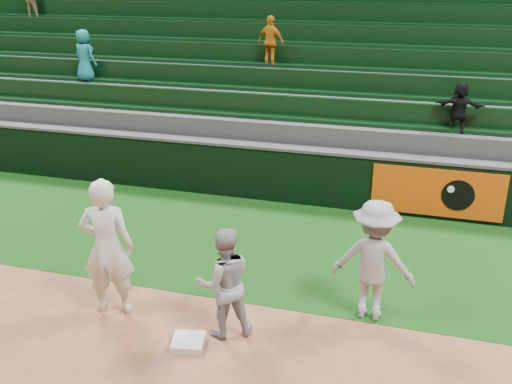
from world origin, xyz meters
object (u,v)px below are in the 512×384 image
at_px(baserunner, 224,283).
at_px(base_coach, 374,261).
at_px(first_baseman, 107,247).
at_px(first_base, 188,342).

xyz_separation_m(baserunner, base_coach, (1.92, 1.01, 0.11)).
bearing_deg(first_baseman, baserunner, 163.14).
relative_size(first_baseman, base_coach, 1.15).
bearing_deg(baserunner, first_baseman, -32.64).
height_order(first_base, first_baseman, first_baseman).
relative_size(first_base, first_baseman, 0.20).
bearing_deg(first_baseman, first_base, 146.42).
xyz_separation_m(first_base, first_baseman, (-1.43, 0.50, 1.01)).
distance_m(baserunner, base_coach, 2.17).
distance_m(first_base, baserunner, 0.95).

